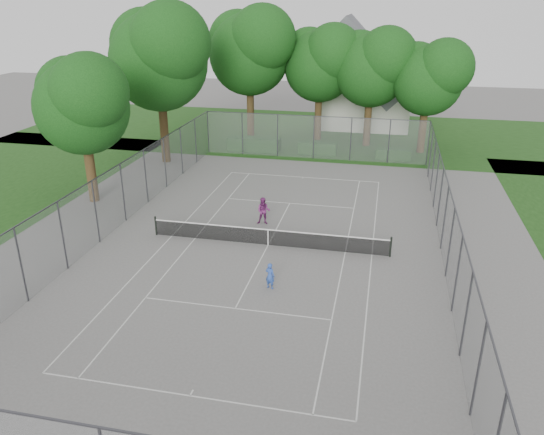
% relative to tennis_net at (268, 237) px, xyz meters
% --- Properties ---
extents(ground, '(120.00, 120.00, 0.00)m').
position_rel_tennis_net_xyz_m(ground, '(0.00, 0.00, -0.51)').
color(ground, '#605E5B').
rests_on(ground, ground).
extents(grass_far, '(60.00, 20.00, 0.00)m').
position_rel_tennis_net_xyz_m(grass_far, '(0.00, 26.00, -0.51)').
color(grass_far, '#193F12').
rests_on(grass_far, ground).
extents(court_markings, '(11.03, 23.83, 0.01)m').
position_rel_tennis_net_xyz_m(court_markings, '(0.00, 0.00, -0.50)').
color(court_markings, beige).
rests_on(court_markings, ground).
extents(tennis_net, '(12.87, 0.10, 1.10)m').
position_rel_tennis_net_xyz_m(tennis_net, '(0.00, 0.00, 0.00)').
color(tennis_net, black).
rests_on(tennis_net, ground).
extents(perimeter_fence, '(18.08, 34.08, 3.52)m').
position_rel_tennis_net_xyz_m(perimeter_fence, '(0.00, 0.00, 1.30)').
color(perimeter_fence, '#38383D').
rests_on(perimeter_fence, ground).
extents(tree_far_left, '(8.29, 7.57, 11.92)m').
position_rel_tennis_net_xyz_m(tree_far_left, '(-6.60, 22.45, 7.68)').
color(tree_far_left, '#392814').
rests_on(tree_far_left, ground).
extents(tree_far_midleft, '(7.23, 6.60, 10.39)m').
position_rel_tennis_net_xyz_m(tree_far_midleft, '(-0.42, 23.34, 6.63)').
color(tree_far_midleft, '#392814').
rests_on(tree_far_midleft, ground).
extents(tree_far_midright, '(7.13, 6.51, 10.25)m').
position_rel_tennis_net_xyz_m(tree_far_midright, '(4.14, 22.12, 6.53)').
color(tree_far_midright, '#392814').
rests_on(tree_far_midright, ground).
extents(tree_far_right, '(6.57, 6.00, 9.44)m').
position_rel_tennis_net_xyz_m(tree_far_right, '(8.79, 20.78, 5.98)').
color(tree_far_right, '#392814').
rests_on(tree_far_right, ground).
extents(tree_side_back, '(8.50, 7.76, 12.23)m').
position_rel_tennis_net_xyz_m(tree_side_back, '(-11.37, 13.55, 7.89)').
color(tree_side_back, '#392814').
rests_on(tree_side_back, ground).
extents(tree_side_front, '(6.59, 6.01, 9.47)m').
position_rel_tennis_net_xyz_m(tree_side_front, '(-12.48, 4.17, 5.99)').
color(tree_side_front, '#392814').
rests_on(tree_side_front, ground).
extents(hedge_left, '(4.50, 1.35, 1.13)m').
position_rel_tennis_net_xyz_m(hedge_left, '(-5.35, 18.37, 0.05)').
color(hedge_left, '#184014').
rests_on(hedge_left, ground).
extents(hedge_mid, '(3.20, 0.91, 1.00)m').
position_rel_tennis_net_xyz_m(hedge_mid, '(0.17, 18.41, -0.01)').
color(hedge_mid, '#184014').
rests_on(hedge_mid, ground).
extents(hedge_right, '(2.81, 1.03, 0.84)m').
position_rel_tennis_net_xyz_m(hedge_right, '(6.43, 18.19, -0.09)').
color(hedge_right, '#184014').
rests_on(hedge_right, ground).
extents(house, '(8.64, 6.70, 10.76)m').
position_rel_tennis_net_xyz_m(house, '(3.46, 30.00, 3.82)').
color(house, beige).
rests_on(house, ground).
extents(girl_player, '(0.53, 0.44, 1.26)m').
position_rel_tennis_net_xyz_m(girl_player, '(1.08, -4.39, 0.12)').
color(girl_player, '#2C4EA7').
rests_on(girl_player, ground).
extents(woman_player, '(0.84, 0.68, 1.62)m').
position_rel_tennis_net_xyz_m(woman_player, '(-0.89, 2.79, 0.30)').
color(woman_player, '#702563').
rests_on(woman_player, ground).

